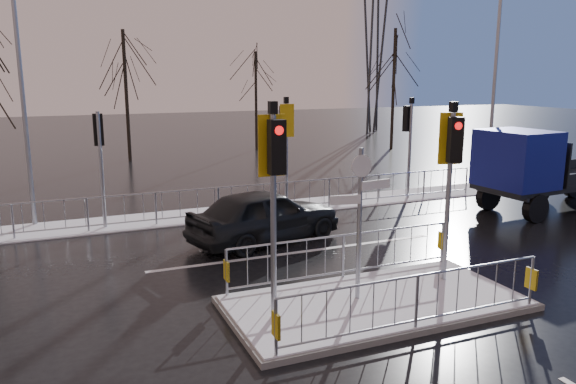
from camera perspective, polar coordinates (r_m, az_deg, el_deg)
name	(u,v)px	position (r m, az deg, el deg)	size (l,w,h in m)	color
ground	(375,306)	(11.74, 8.82, -11.36)	(120.00, 120.00, 0.00)	black
snow_verge	(242,211)	(19.21, -4.66, -1.98)	(30.00, 2.00, 0.04)	white
lane_markings	(384,312)	(11.48, 9.70, -11.93)	(8.00, 11.38, 0.01)	silver
traffic_island	(375,288)	(11.60, 8.80, -9.58)	(6.00, 3.04, 4.15)	slate
far_kerb_fixtures	(255,185)	(18.62, -3.36, 0.74)	(18.00, 0.65, 3.83)	#8F949C
car_far_lane	(265,215)	(15.65, -2.35, -2.36)	(1.79, 4.45, 1.52)	black
flatbed_truck	(534,169)	(20.51, 23.71, 2.17)	(6.25, 2.68, 2.83)	black
tree_far_a	(125,70)	(31.37, -16.23, 11.81)	(3.75, 3.75, 7.08)	black
tree_far_b	(256,81)	(35.17, -3.29, 11.16)	(3.25, 3.25, 6.14)	black
tree_far_c	(394,65)	(36.04, 10.74, 12.53)	(4.00, 4.00, 7.55)	black
street_lamp_right	(496,80)	(24.04, 20.38, 10.63)	(1.25, 0.18, 8.00)	#8F949C
street_lamp_left	(24,78)	(18.66, -25.28, 10.41)	(1.25, 0.18, 8.20)	#8F949C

